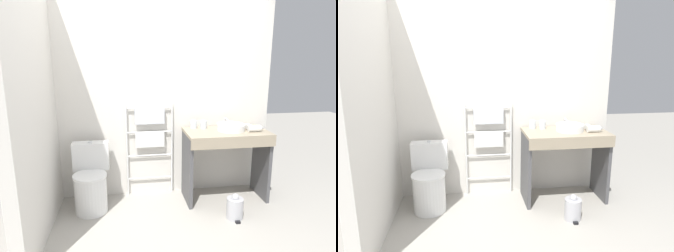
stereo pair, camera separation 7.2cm
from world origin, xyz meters
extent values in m
plane|color=#A8A399|center=(0.00, 0.00, 0.00)|extent=(12.00, 12.00, 0.00)
cube|color=silver|center=(0.00, 1.26, 1.35)|extent=(2.77, 0.12, 2.69)
cube|color=silver|center=(-1.32, 0.60, 1.35)|extent=(0.12, 1.80, 2.69)
cylinder|color=white|center=(-0.88, 0.80, 0.21)|extent=(0.36, 0.36, 0.43)
cylinder|color=white|center=(-0.88, 0.80, 0.44)|extent=(0.38, 0.38, 0.02)
cube|color=white|center=(-0.88, 1.04, 0.59)|extent=(0.42, 0.15, 0.33)
cylinder|color=silver|center=(-0.88, 1.04, 0.76)|extent=(0.05, 0.05, 0.01)
cylinder|color=silver|center=(-0.45, 1.17, 0.59)|extent=(0.02, 0.02, 1.17)
cylinder|color=silver|center=(0.11, 1.17, 0.59)|extent=(0.02, 0.02, 1.17)
cylinder|color=silver|center=(-0.17, 1.17, 0.21)|extent=(0.57, 0.02, 0.02)
cylinder|color=silver|center=(-0.17, 1.17, 0.52)|extent=(0.57, 0.02, 0.02)
cylinder|color=silver|center=(-0.17, 1.17, 0.82)|extent=(0.57, 0.02, 0.02)
cylinder|color=silver|center=(-0.17, 1.17, 1.13)|extent=(0.57, 0.02, 0.02)
cube|color=silver|center=(-0.17, 1.14, 1.03)|extent=(0.36, 0.04, 0.20)
cube|color=white|center=(-0.17, 1.14, 0.73)|extent=(0.36, 0.04, 0.20)
cube|color=gray|center=(0.73, 0.90, 0.85)|extent=(0.99, 0.55, 0.03)
cube|color=gray|center=(0.73, 0.64, 0.79)|extent=(0.99, 0.02, 0.10)
cube|color=#4C4C4F|center=(0.25, 0.90, 0.42)|extent=(0.04, 0.47, 0.84)
cube|color=#4C4C4F|center=(1.21, 0.90, 0.42)|extent=(0.04, 0.47, 0.84)
cylinder|color=white|center=(0.79, 0.91, 0.91)|extent=(0.33, 0.33, 0.08)
cylinder|color=silver|center=(0.79, 0.91, 0.95)|extent=(0.27, 0.27, 0.01)
cylinder|color=silver|center=(0.79, 1.11, 0.93)|extent=(0.02, 0.02, 0.12)
cylinder|color=silver|center=(0.79, 1.06, 0.97)|extent=(0.02, 0.09, 0.02)
cylinder|color=silver|center=(0.37, 1.09, 0.92)|extent=(0.08, 0.08, 0.10)
cylinder|color=silver|center=(0.49, 1.05, 0.92)|extent=(0.08, 0.08, 0.10)
cylinder|color=white|center=(1.04, 0.81, 0.91)|extent=(0.15, 0.08, 0.08)
cone|color=silver|center=(1.14, 0.81, 0.91)|extent=(0.05, 0.07, 0.07)
cube|color=white|center=(1.01, 0.90, 0.91)|extent=(0.05, 0.11, 0.05)
cylinder|color=#B7B7BC|center=(0.69, 0.41, 0.12)|extent=(0.18, 0.18, 0.24)
sphere|color=#B7B7BC|center=(0.69, 0.41, 0.25)|extent=(0.08, 0.08, 0.08)
cube|color=black|center=(0.69, 0.30, 0.01)|extent=(0.05, 0.04, 0.02)
camera|label=1|loc=(-0.50, -2.42, 1.76)|focal=32.00mm
camera|label=2|loc=(-0.43, -2.43, 1.76)|focal=32.00mm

